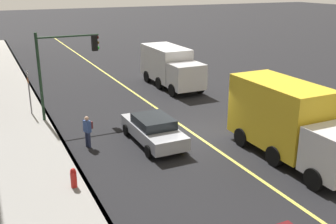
{
  "coord_description": "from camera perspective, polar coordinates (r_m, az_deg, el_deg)",
  "views": [
    {
      "loc": [
        -16.83,
        9.53,
        7.68
      ],
      "look_at": [
        -1.95,
        2.45,
        2.17
      ],
      "focal_mm": 42.24,
      "sensor_mm": 36.0,
      "label": 1
    }
  ],
  "objects": [
    {
      "name": "pedestrian_with_backpack",
      "position": [
        19.32,
        -11.51,
        -2.46
      ],
      "size": [
        0.42,
        0.45,
        1.56
      ],
      "color": "#262D4C",
      "rests_on": "ground"
    },
    {
      "name": "fire_hydrant",
      "position": [
        15.69,
        -13.45,
        -9.46
      ],
      "size": [
        0.24,
        0.24,
        0.94
      ],
      "color": "red",
      "rests_on": "ground"
    },
    {
      "name": "sidewalk_slab",
      "position": [
        18.52,
        -19.19,
        -6.87
      ],
      "size": [
        80.0,
        3.63,
        0.15
      ],
      "primitive_type": "cube",
      "color": "gray",
      "rests_on": "ground"
    },
    {
      "name": "curb_edge",
      "position": [
        18.72,
        -13.91,
        -6.07
      ],
      "size": [
        80.0,
        0.16,
        0.15
      ],
      "primitive_type": "cube",
      "color": "slate",
      "rests_on": "ground"
    },
    {
      "name": "car_silver",
      "position": [
        19.44,
        -2.15,
        -2.51
      ],
      "size": [
        4.54,
        1.94,
        1.38
      ],
      "color": "#A8AAB2",
      "rests_on": "ground"
    },
    {
      "name": "street_sign_post",
      "position": [
        24.41,
        -19.42,
        3.06
      ],
      "size": [
        0.6,
        0.08,
        2.75
      ],
      "color": "slate",
      "rests_on": "ground"
    },
    {
      "name": "lane_stripe_center",
      "position": [
        20.81,
        3.79,
        -3.2
      ],
      "size": [
        80.0,
        0.16,
        0.01
      ],
      "primitive_type": "cube",
      "color": "#D8CC4C",
      "rests_on": "ground"
    },
    {
      "name": "truck_white",
      "position": [
        29.83,
        0.33,
        6.64
      ],
      "size": [
        6.67,
        2.44,
        2.91
      ],
      "color": "silver",
      "rests_on": "ground"
    },
    {
      "name": "ground",
      "position": [
        20.81,
        3.79,
        -3.21
      ],
      "size": [
        200.0,
        200.0,
        0.0
      ],
      "primitive_type": "plane",
      "color": "black"
    },
    {
      "name": "traffic_light_mast",
      "position": [
        22.86,
        -14.76,
        7.27
      ],
      "size": [
        0.28,
        3.51,
        5.06
      ],
      "color": "#1E3823",
      "rests_on": "ground"
    },
    {
      "name": "truck_yellow",
      "position": [
        18.34,
        17.12,
        -1.23
      ],
      "size": [
        6.9,
        2.48,
        3.36
      ],
      "color": "silver",
      "rests_on": "ground"
    }
  ]
}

